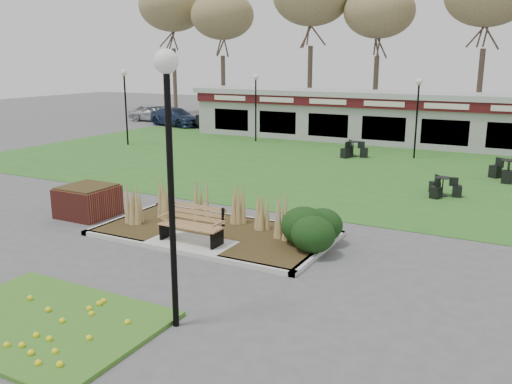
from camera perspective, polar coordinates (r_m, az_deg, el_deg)
The scene contains 18 objects.
ground at distance 13.98m, azimuth -7.15°, elevation -5.90°, with size 100.00×100.00×0.00m, color #515154.
lawn at distance 24.43m, azimuth 9.17°, elevation 2.61°, with size 34.00×16.00×0.02m, color #286A21.
flower_bed at distance 10.83m, azimuth -21.55°, elevation -12.49°, with size 4.20×3.00×0.16m.
planting_bed at distance 14.32m, azimuth 0.11°, elevation -3.76°, with size 6.75×3.40×1.27m.
park_bench at distance 13.99m, azimuth -6.64°, elevation -3.34°, with size 1.70×0.66×0.93m.
brick_planter at distance 17.33m, azimuth -17.29°, elevation -0.90°, with size 1.50×1.50×0.95m.
food_pavilion at distance 31.79m, azimuth 13.99°, elevation 7.63°, with size 24.60×3.40×2.90m.
tree_backdrop at distance 39.64m, azimuth 17.62°, elevation 18.54°, with size 47.24×5.24×10.36m.
lamp_post_near_left at distance 9.13m, azimuth -9.18°, elevation 6.39°, with size 0.40×0.40×4.86m.
lamp_post_mid_left at distance 30.96m, azimuth -13.64°, elevation 10.35°, with size 0.34×0.34×4.14m.
lamp_post_mid_right at distance 27.03m, azimuth 16.68°, elevation 9.22°, with size 0.32×0.32×3.82m.
lamp_post_far_left at distance 31.44m, azimuth -0.03°, elevation 10.40°, with size 0.32×0.32×3.85m.
bistro_set_b at distance 27.05m, azimuth 10.15°, elevation 4.21°, with size 1.31×1.41×0.75m.
bistro_set_c at distance 23.60m, azimuth 25.03°, elevation 1.77°, with size 1.53×1.34×0.81m.
bistro_set_d at distance 20.04m, azimuth 19.02°, elevation 0.23°, with size 1.19×1.23×0.67m.
car_silver at distance 42.84m, azimuth -10.81°, elevation 8.20°, with size 1.56×3.89×1.33m, color #B6B7BB.
car_black at distance 37.29m, azimuth -3.25°, elevation 7.61°, with size 1.40×4.01×1.32m, color black.
car_blue at distance 39.59m, azimuth -8.45°, elevation 7.83°, with size 1.81×4.45×1.29m, color navy.
Camera 1 is at (7.64, -10.72, 4.70)m, focal length 38.00 mm.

